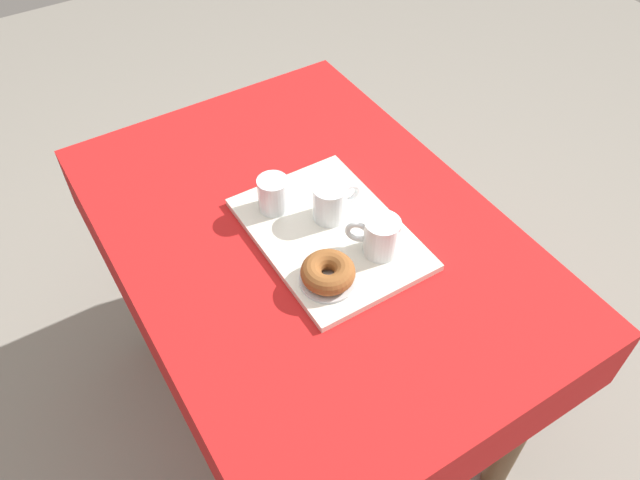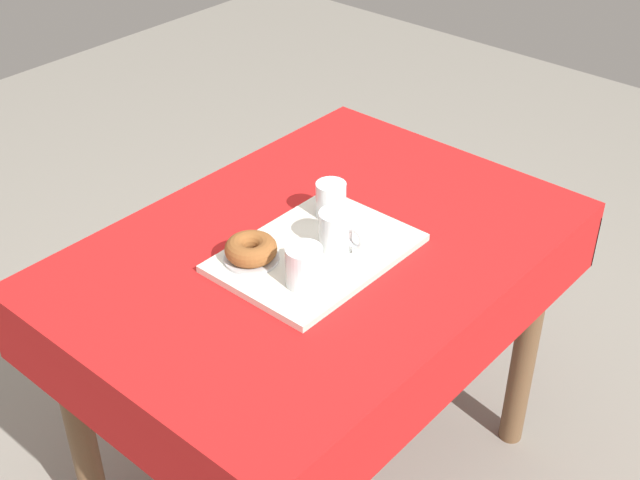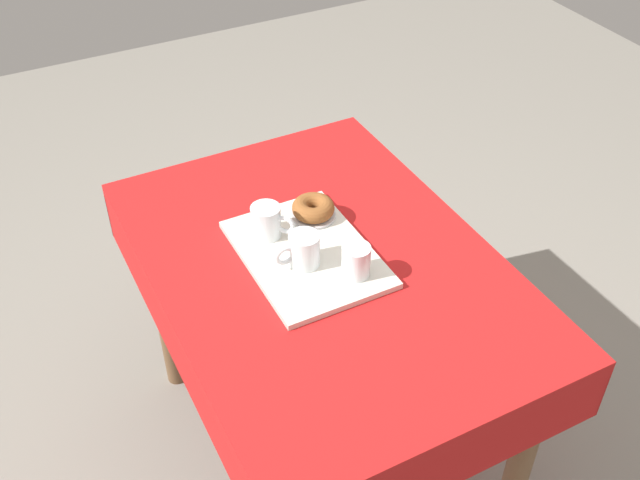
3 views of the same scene
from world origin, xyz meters
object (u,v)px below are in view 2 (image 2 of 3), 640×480
(tea_mug_right, at_px, (304,267))
(sugar_donut_left, at_px, (251,249))
(serving_tray, at_px, (316,253))
(dining_table, at_px, (317,285))
(tea_mug_left, at_px, (336,232))
(water_glass_near, at_px, (331,201))
(donut_plate_left, at_px, (251,258))

(tea_mug_right, xyz_separation_m, sugar_donut_left, (-0.01, 0.14, -0.01))
(sugar_donut_left, bearing_deg, serving_tray, -33.67)
(dining_table, height_order, sugar_donut_left, sugar_donut_left)
(serving_tray, distance_m, sugar_donut_left, 0.14)
(dining_table, bearing_deg, tea_mug_left, -92.43)
(serving_tray, xyz_separation_m, water_glass_near, (0.13, 0.07, 0.04))
(serving_tray, height_order, sugar_donut_left, sugar_donut_left)
(water_glass_near, xyz_separation_m, donut_plate_left, (-0.24, 0.01, -0.03))
(sugar_donut_left, bearing_deg, tea_mug_right, -84.31)
(donut_plate_left, bearing_deg, dining_table, -17.43)
(tea_mug_left, bearing_deg, water_glass_near, 45.47)
(tea_mug_left, xyz_separation_m, water_glass_near, (0.09, 0.09, -0.00))
(water_glass_near, height_order, sugar_donut_left, water_glass_near)
(dining_table, xyz_separation_m, water_glass_near, (0.09, 0.04, 0.17))
(tea_mug_left, height_order, water_glass_near, tea_mug_left)
(tea_mug_left, xyz_separation_m, donut_plate_left, (-0.15, 0.10, -0.04))
(water_glass_near, bearing_deg, tea_mug_left, -134.53)
(tea_mug_left, distance_m, donut_plate_left, 0.19)
(dining_table, relative_size, donut_plate_left, 9.80)
(tea_mug_right, bearing_deg, water_glass_near, 28.63)
(water_glass_near, height_order, donut_plate_left, water_glass_near)
(serving_tray, height_order, water_glass_near, water_glass_near)
(serving_tray, relative_size, tea_mug_right, 4.30)
(serving_tray, relative_size, donut_plate_left, 3.57)
(dining_table, distance_m, tea_mug_right, 0.24)
(tea_mug_right, distance_m, water_glass_near, 0.26)
(serving_tray, bearing_deg, dining_table, 38.15)
(dining_table, relative_size, sugar_donut_left, 10.33)
(water_glass_near, distance_m, donut_plate_left, 0.24)
(tea_mug_right, xyz_separation_m, donut_plate_left, (-0.01, 0.14, -0.04))
(tea_mug_left, bearing_deg, sugar_donut_left, 145.50)
(tea_mug_left, bearing_deg, serving_tray, 142.86)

